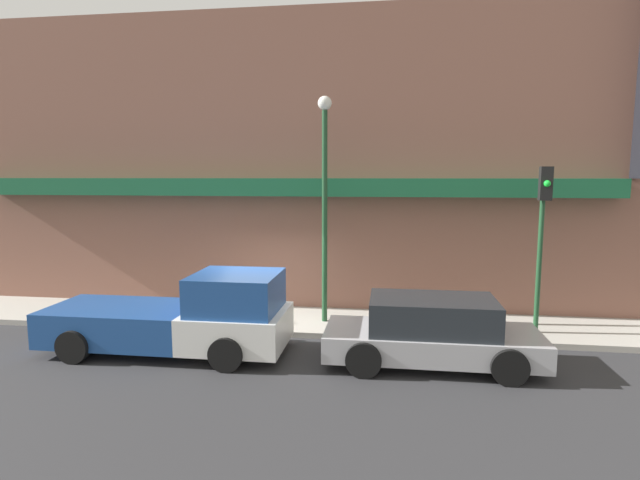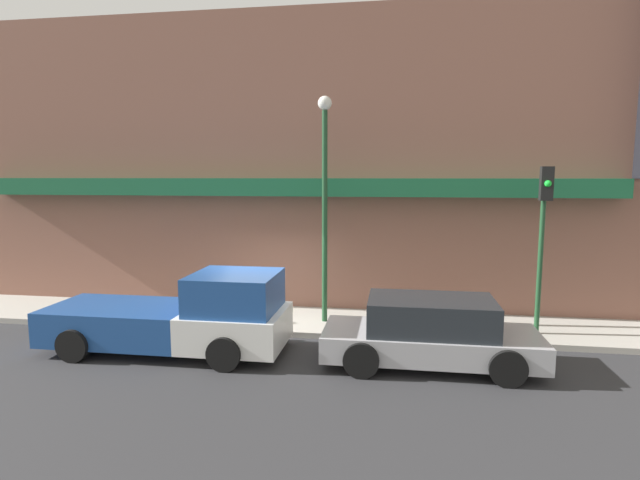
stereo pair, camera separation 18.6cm
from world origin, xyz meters
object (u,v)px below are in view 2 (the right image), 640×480
(pickup_truck, at_px, (183,317))
(street_lamp, at_px, (325,184))
(parked_car, at_px, (430,333))
(fire_hydrant, at_px, (253,310))
(traffic_light, at_px, (543,221))

(pickup_truck, relative_size, street_lamp, 0.94)
(pickup_truck, height_order, parked_car, pickup_truck)
(fire_hydrant, relative_size, street_lamp, 0.12)
(street_lamp, xyz_separation_m, traffic_light, (5.32, -0.34, -0.86))
(parked_car, bearing_deg, fire_hydrant, 156.98)
(traffic_light, bearing_deg, fire_hydrant, -179.35)
(fire_hydrant, bearing_deg, parked_car, -23.97)
(parked_car, height_order, traffic_light, traffic_light)
(fire_hydrant, bearing_deg, street_lamp, 12.75)
(pickup_truck, distance_m, parked_car, 5.53)
(parked_car, bearing_deg, traffic_light, 38.25)
(parked_car, bearing_deg, pickup_truck, -179.06)
(fire_hydrant, height_order, traffic_light, traffic_light)
(street_lamp, height_order, traffic_light, street_lamp)
(fire_hydrant, xyz_separation_m, traffic_light, (7.17, 0.08, 2.45))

